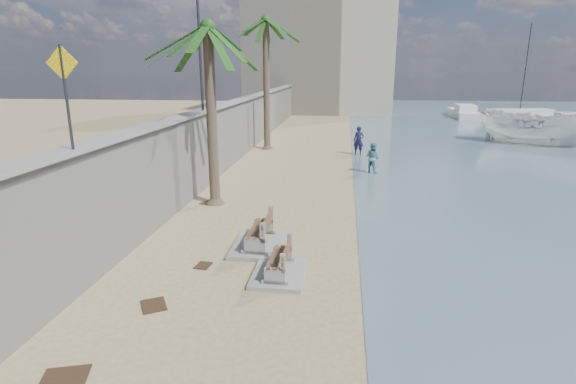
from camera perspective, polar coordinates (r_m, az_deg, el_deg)
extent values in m
plane|color=tan|center=(10.13, -2.18, -17.35)|extent=(140.00, 140.00, 0.00)
cube|color=gray|center=(29.40, -6.03, 8.04)|extent=(0.45, 70.00, 3.50)
cube|color=gray|center=(29.22, -6.13, 11.54)|extent=(0.80, 70.00, 0.12)
cube|color=#B7AA93|center=(60.51, 4.03, 16.81)|extent=(18.00, 12.00, 14.00)
cube|color=gray|center=(14.39, -3.59, -6.71)|extent=(1.68, 2.43, 0.13)
cube|color=gray|center=(12.52, -1.14, -10.24)|extent=(1.40, 2.06, 0.11)
cylinder|color=brown|center=(18.40, -9.66, 9.04)|extent=(0.42, 0.42, 7.01)
cylinder|color=brown|center=(31.38, -2.75, 13.21)|extent=(0.44, 0.44, 8.56)
cylinder|color=#2D2D33|center=(11.81, -26.30, 10.62)|extent=(0.07, 0.07, 2.40)
cube|color=yellow|center=(11.80, -26.77, 14.44)|extent=(0.78, 0.03, 0.78)
cylinder|color=#2D2D33|center=(21.42, -11.10, 16.83)|extent=(0.12, 0.12, 5.00)
imported|color=#19153B|center=(29.79, 8.98, 6.72)|extent=(0.85, 0.65, 2.14)
imported|color=teal|center=(24.72, 10.68, 4.51)|extent=(1.11, 1.07, 1.83)
imported|color=silver|center=(38.33, 29.10, 7.37)|extent=(4.27, 4.24, 3.59)
cube|color=silver|center=(63.88, 27.35, 9.03)|extent=(8.22, 3.47, 0.70)
cylinder|color=#2D2D33|center=(63.67, 27.95, 13.80)|extent=(0.12, 0.12, 10.21)
cube|color=#382616|center=(11.52, -16.69, -13.61)|extent=(0.82, 0.87, 0.03)
cube|color=#382616|center=(19.23, -10.01, -1.34)|extent=(0.72, 0.79, 0.03)
cube|color=#382616|center=(13.28, -10.72, -9.16)|extent=(0.46, 0.55, 0.03)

